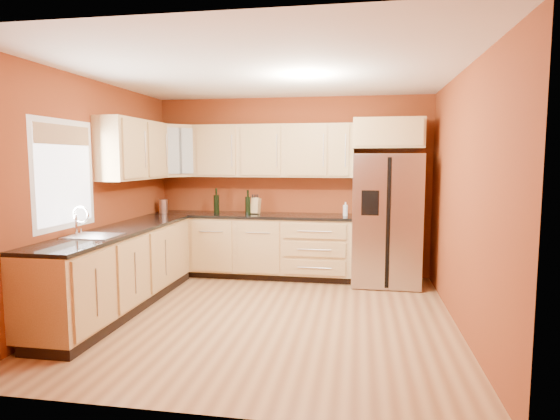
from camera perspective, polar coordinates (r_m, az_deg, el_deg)
name	(u,v)px	position (r m, az deg, el deg)	size (l,w,h in m)	color
floor	(265,317)	(5.22, -1.81, -12.86)	(4.00, 4.00, 0.00)	brown
ceiling	(264,72)	(5.01, -1.91, 16.49)	(4.00, 4.00, 0.00)	white
wall_back	(292,187)	(6.92, 1.45, 2.85)	(4.00, 0.04, 2.60)	maroon
wall_front	(203,223)	(3.03, -9.42, -1.55)	(4.00, 0.04, 2.60)	maroon
wall_left	(91,195)	(5.69, -22.00, 1.68)	(0.04, 4.00, 2.60)	maroon
wall_right	(463,200)	(4.96, 21.44, 1.09)	(0.04, 4.00, 2.60)	maroon
base_cabinets_back	(251,247)	(6.83, -3.52, -4.48)	(2.90, 0.60, 0.88)	tan
base_cabinets_left	(119,271)	(5.67, -19.04, -7.02)	(0.60, 2.80, 0.88)	tan
countertop_back	(251,215)	(6.75, -3.57, -0.65)	(2.90, 0.62, 0.04)	black
countertop_left	(118,231)	(5.58, -19.12, -2.43)	(0.62, 2.80, 0.04)	black
upper_cabinets_back	(273,151)	(6.78, -0.85, 7.22)	(2.30, 0.33, 0.75)	tan
upper_cabinets_left	(134,150)	(6.23, -17.38, 7.03)	(0.33, 1.35, 0.75)	tan
corner_upper_cabinet	(175,151)	(7.03, -12.65, 7.04)	(0.62, 0.33, 0.75)	tan
over_fridge_cabinet	(388,134)	(6.55, 12.99, 9.07)	(0.92, 0.60, 0.40)	tan
refrigerator	(386,219)	(6.52, 12.78, -1.13)	(0.90, 0.75, 1.78)	silver
window	(65,174)	(5.25, -24.78, 3.95)	(0.03, 0.90, 1.00)	white
sink_faucet	(93,222)	(5.13, -21.86, -1.35)	(0.50, 0.42, 0.30)	white
canister_left	(163,206)	(7.08, -14.02, 0.46)	(0.12, 0.12, 0.20)	silver
canister_right	(164,206)	(7.09, -13.97, 0.42)	(0.11, 0.11, 0.19)	silver
wine_bottle_a	(216,201)	(6.90, -7.76, 1.14)	(0.08, 0.08, 0.36)	black
wine_bottle_b	(248,202)	(6.72, -3.93, 0.97)	(0.08, 0.08, 0.35)	black
knife_block	(256,206)	(6.77, -2.98, 0.51)	(0.11, 0.10, 0.23)	tan
soap_dispenser	(345,209)	(6.54, 7.98, 0.11)	(0.07, 0.07, 0.19)	silver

